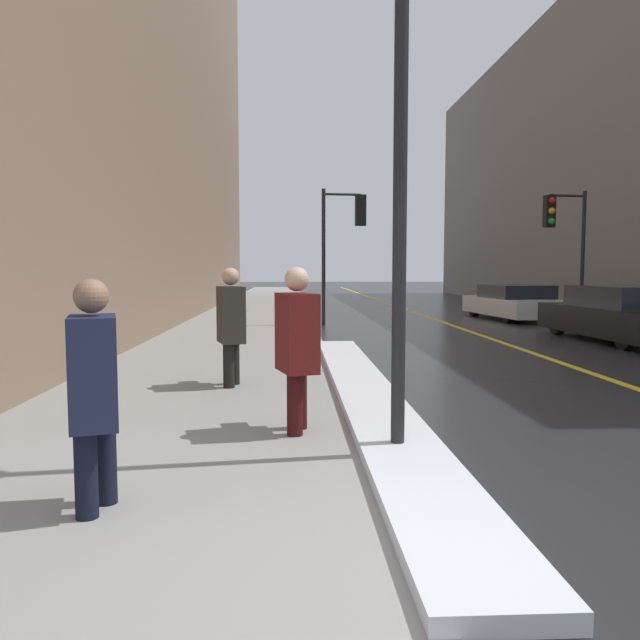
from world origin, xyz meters
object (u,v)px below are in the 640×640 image
parked_car_black (622,315)px  pedestrian_nearside (94,384)px  lamp_post (401,92)px  traffic_light_near (346,227)px  parked_car_white (514,303)px  traffic_light_far (563,228)px  pedestrian_trailing (231,321)px  pedestrian_with_shoulder_bag (297,342)px

parked_car_black → pedestrian_nearside: bearing=135.5°
lamp_post → pedestrian_nearside: 3.39m
traffic_light_near → parked_car_white: (5.74, 1.82, -2.32)m
traffic_light_far → parked_car_white: 3.48m
pedestrian_trailing → traffic_light_far: bearing=120.0°
traffic_light_far → pedestrian_nearside: (-9.09, -13.37, -1.93)m
pedestrian_trailing → parked_car_black: 9.82m
lamp_post → pedestrian_trailing: lamp_post is taller
pedestrian_trailing → traffic_light_near: bearing=149.8°
pedestrian_trailing → parked_car_black: size_ratio=0.34×
traffic_light_far → pedestrian_nearside: traffic_light_far is taller
pedestrian_nearside → lamp_post: bearing=101.7°
lamp_post → traffic_light_near: 13.02m
traffic_light_far → pedestrian_trailing: (-8.60, -8.88, -1.88)m
lamp_post → pedestrian_trailing: bearing=117.9°
parked_car_black → pedestrian_trailing: bearing=119.6°
lamp_post → pedestrian_trailing: 4.36m
traffic_light_near → parked_car_white: size_ratio=0.86×
parked_car_black → pedestrian_with_shoulder_bag: bearing=133.7°
pedestrian_nearside → pedestrian_trailing: 4.52m
pedestrian_with_shoulder_bag → parked_car_white: 15.81m
traffic_light_near → pedestrian_trailing: 10.18m
parked_car_black → parked_car_white: (-0.16, 6.37, -0.05)m
pedestrian_with_shoulder_bag → pedestrian_trailing: (-0.88, 2.51, -0.00)m
traffic_light_far → traffic_light_near: bearing=-16.1°
pedestrian_trailing → parked_car_black: (8.36, 5.13, -0.32)m
traffic_light_near → pedestrian_with_shoulder_bag: size_ratio=2.39×
traffic_light_near → parked_car_white: traffic_light_near is taller
pedestrian_with_shoulder_bag → parked_car_white: size_ratio=0.36×
pedestrian_with_shoulder_bag → traffic_light_near: bearing=156.7°
traffic_light_far → pedestrian_nearside: bearing=47.2°
pedestrian_trailing → parked_car_white: size_ratio=0.36×
traffic_light_far → parked_car_white: traffic_light_far is taller
pedestrian_nearside → pedestrian_trailing: size_ratio=0.95×
pedestrian_with_shoulder_bag → pedestrian_trailing: 2.66m
traffic_light_far → pedestrian_with_shoulder_bag: traffic_light_far is taller
parked_car_black → parked_car_white: 6.37m
pedestrian_nearside → pedestrian_trailing: bearing=157.9°
pedestrian_nearside → parked_car_black: pedestrian_nearside is taller
pedestrian_trailing → parked_car_white: bearing=128.5°
lamp_post → parked_car_black: 11.02m
traffic_light_far → parked_car_white: (-0.39, 2.62, -2.26)m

